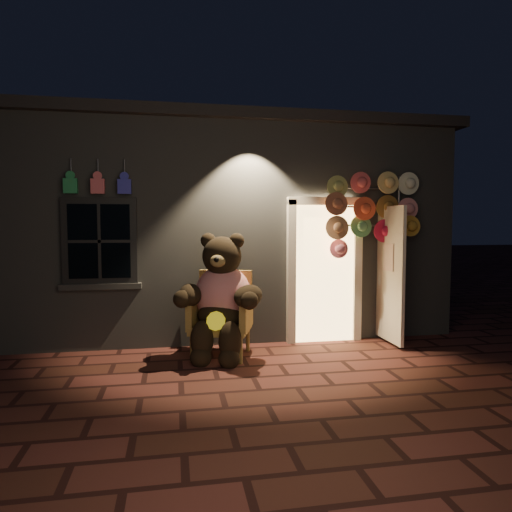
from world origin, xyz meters
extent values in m
plane|color=#592722|center=(0.00, 0.00, 0.00)|extent=(60.00, 60.00, 0.00)
cube|color=slate|center=(0.00, 4.00, 1.65)|extent=(7.00, 5.00, 3.30)
cube|color=black|center=(0.00, 4.00, 3.38)|extent=(7.30, 5.30, 0.16)
cube|color=black|center=(-1.90, 1.46, 1.55)|extent=(1.00, 0.10, 1.20)
cube|color=black|center=(-1.90, 1.43, 1.55)|extent=(0.82, 0.06, 1.02)
cube|color=slate|center=(-1.90, 1.46, 0.92)|extent=(1.10, 0.14, 0.08)
cube|color=#E6B667|center=(1.35, 1.48, 1.05)|extent=(0.92, 0.10, 2.10)
cube|color=beige|center=(0.83, 1.44, 1.05)|extent=(0.12, 0.12, 2.20)
cube|color=beige|center=(1.87, 1.44, 1.05)|extent=(0.12, 0.12, 2.20)
cube|color=beige|center=(1.35, 1.44, 2.13)|extent=(1.16, 0.12, 0.12)
cube|color=beige|center=(2.25, 1.10, 1.05)|extent=(0.05, 0.80, 2.00)
cube|color=#227F45|center=(-2.25, 1.38, 2.30)|extent=(0.18, 0.07, 0.20)
cylinder|color=#59595E|center=(-2.25, 1.44, 2.55)|extent=(0.02, 0.02, 0.25)
cube|color=#D2565C|center=(-1.90, 1.38, 2.30)|extent=(0.18, 0.07, 0.20)
cylinder|color=#59595E|center=(-1.90, 1.44, 2.55)|extent=(0.02, 0.02, 0.25)
cube|color=#2D2D9D|center=(-1.55, 1.38, 2.30)|extent=(0.18, 0.07, 0.20)
cylinder|color=#59595E|center=(-1.55, 1.44, 2.55)|extent=(0.02, 0.02, 0.25)
cube|color=olive|center=(-0.28, 0.92, 0.39)|extent=(0.93, 0.89, 0.11)
cube|color=olive|center=(-0.18, 1.22, 0.77)|extent=(0.73, 0.32, 0.75)
cube|color=olive|center=(-0.62, 1.01, 0.61)|extent=(0.28, 0.63, 0.43)
cube|color=olive|center=(0.05, 0.79, 0.61)|extent=(0.28, 0.63, 0.43)
cylinder|color=olive|center=(-0.68, 0.74, 0.17)|extent=(0.05, 0.05, 0.34)
cylinder|color=olive|center=(-0.07, 0.54, 0.17)|extent=(0.05, 0.05, 0.34)
cylinder|color=olive|center=(-0.49, 1.30, 0.17)|extent=(0.05, 0.05, 0.34)
cylinder|color=olive|center=(0.12, 1.10, 0.17)|extent=(0.05, 0.05, 0.34)
ellipsoid|color=red|center=(-0.25, 0.98, 0.82)|extent=(0.93, 0.83, 0.81)
ellipsoid|color=black|center=(-0.27, 0.89, 0.58)|extent=(0.78, 0.72, 0.38)
sphere|color=black|center=(-0.26, 0.92, 1.36)|extent=(0.66, 0.66, 0.52)
sphere|color=black|center=(-0.44, 1.02, 1.57)|extent=(0.21, 0.21, 0.21)
sphere|color=black|center=(-0.07, 0.89, 1.57)|extent=(0.21, 0.21, 0.21)
ellipsoid|color=olive|center=(-0.34, 0.69, 1.31)|extent=(0.24, 0.20, 0.16)
ellipsoid|color=black|center=(-0.69, 0.86, 0.86)|extent=(0.31, 0.54, 0.30)
ellipsoid|color=black|center=(0.04, 0.62, 0.86)|extent=(0.56, 0.60, 0.30)
ellipsoid|color=black|center=(-0.55, 0.62, 0.31)|extent=(0.30, 0.30, 0.50)
ellipsoid|color=black|center=(-0.21, 0.51, 0.31)|extent=(0.30, 0.30, 0.50)
sphere|color=black|center=(-0.58, 0.56, 0.11)|extent=(0.27, 0.27, 0.27)
sphere|color=black|center=(-0.23, 0.44, 0.11)|extent=(0.27, 0.27, 0.27)
cylinder|color=yellow|center=(-0.38, 0.56, 0.56)|extent=(0.27, 0.17, 0.24)
cylinder|color=#59595E|center=(2.51, 1.38, 1.26)|extent=(0.04, 0.04, 2.51)
cylinder|color=#59595E|center=(2.23, 1.36, 2.33)|extent=(1.12, 0.03, 0.03)
cylinder|color=#59595E|center=(2.23, 1.36, 2.05)|extent=(1.12, 0.03, 0.03)
cylinder|color=#59595E|center=(2.23, 1.36, 1.77)|extent=(1.12, 0.03, 0.03)
cylinder|color=#9DA456|center=(1.50, 1.30, 2.37)|extent=(0.32, 0.11, 0.32)
cylinder|color=#ED5859|center=(1.87, 1.27, 2.37)|extent=(0.32, 0.11, 0.32)
cylinder|color=#EFCB74|center=(2.24, 1.24, 2.37)|extent=(0.32, 0.11, 0.32)
cylinder|color=#F5F3CA|center=(2.62, 1.30, 2.37)|extent=(0.32, 0.11, 0.32)
cylinder|color=#9C573E|center=(1.50, 1.27, 2.05)|extent=(0.32, 0.11, 0.32)
cylinder|color=#F05531|center=(1.87, 1.24, 2.05)|extent=(0.32, 0.11, 0.32)
cylinder|color=brown|center=(2.24, 1.30, 2.05)|extent=(0.32, 0.11, 0.32)
cylinder|color=pink|center=(2.62, 1.27, 2.05)|extent=(0.32, 0.11, 0.32)
cylinder|color=#AF794F|center=(1.50, 1.24, 1.72)|extent=(0.32, 0.11, 0.32)
cylinder|color=#5EA766|center=(1.87, 1.30, 1.72)|extent=(0.32, 0.11, 0.32)
cylinder|color=#BE1A3E|center=(2.24, 1.27, 1.72)|extent=(0.32, 0.11, 0.32)
cylinder|color=gold|center=(2.62, 1.24, 1.72)|extent=(0.32, 0.11, 0.32)
cylinder|color=#D96E7E|center=(1.50, 1.30, 1.40)|extent=(0.32, 0.11, 0.32)
camera|label=1|loc=(-0.89, -5.13, 1.79)|focal=32.00mm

